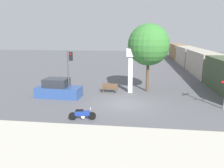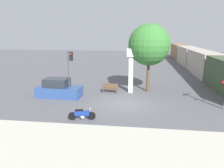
% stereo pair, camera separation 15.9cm
% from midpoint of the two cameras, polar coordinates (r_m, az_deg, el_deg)
% --- Properties ---
extents(ground_plane, '(120.00, 120.00, 0.00)m').
position_cam_midpoint_polar(ground_plane, '(18.85, 2.92, -5.26)').
color(ground_plane, '#56565B').
extents(sidewalk_strip, '(36.00, 6.00, 0.10)m').
position_cam_midpoint_polar(sidewalk_strip, '(11.63, -0.18, -17.18)').
color(sidewalk_strip, '#BCB7A8').
rests_on(sidewalk_strip, ground_plane).
extents(motorcycle, '(1.90, 0.51, 0.84)m').
position_cam_midpoint_polar(motorcycle, '(15.52, -8.09, -7.86)').
color(motorcycle, black).
rests_on(motorcycle, ground_plane).
extents(clock_tower, '(0.99, 0.99, 4.73)m').
position_cam_midpoint_polar(clock_tower, '(22.05, 4.70, 5.66)').
color(clock_tower, white).
rests_on(clock_tower, ground_plane).
extents(freight_train, '(2.80, 43.74, 3.40)m').
position_cam_midpoint_polar(freight_train, '(40.12, 20.46, 6.16)').
color(freight_train, '#425138').
rests_on(freight_train, ground_plane).
extents(traffic_light, '(0.50, 0.35, 4.42)m').
position_cam_midpoint_polar(traffic_light, '(20.37, -11.26, 4.64)').
color(traffic_light, '#47474C').
rests_on(traffic_light, ground_plane).
extents(street_tree, '(4.19, 4.19, 6.92)m').
position_cam_midpoint_polar(street_tree, '(22.53, 9.35, 10.06)').
color(street_tree, brown).
rests_on(street_tree, ground_plane).
extents(bench, '(1.60, 0.44, 0.92)m').
position_cam_midpoint_polar(bench, '(22.35, -0.79, -1.02)').
color(bench, brown).
rests_on(bench, ground_plane).
extents(parked_car, '(4.29, 2.03, 1.80)m').
position_cam_midpoint_polar(parked_car, '(21.36, -14.08, -1.35)').
color(parked_car, '#2D4C8C').
rests_on(parked_car, ground_plane).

